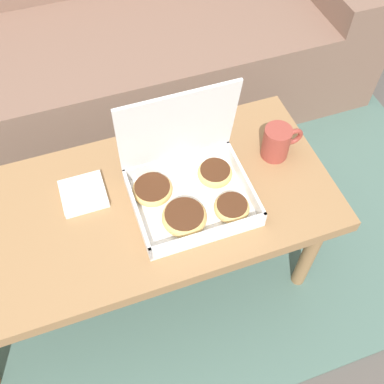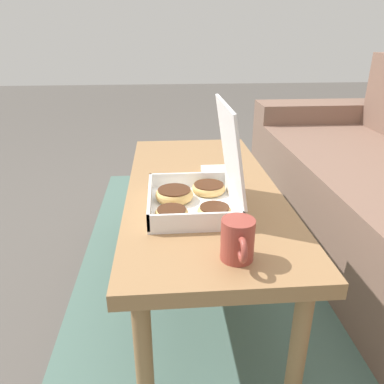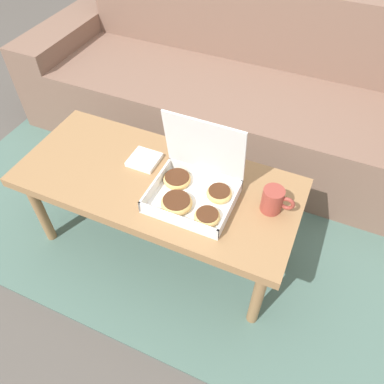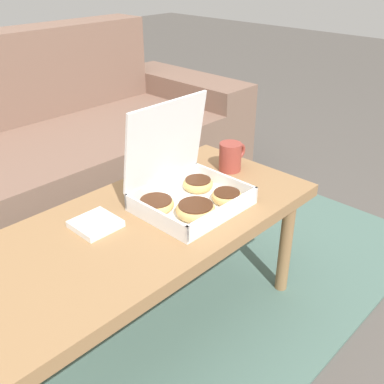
{
  "view_description": "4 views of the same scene",
  "coord_description": "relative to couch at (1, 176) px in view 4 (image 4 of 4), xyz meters",
  "views": [
    {
      "loc": [
        -0.04,
        -0.78,
        1.43
      ],
      "look_at": [
        0.17,
        -0.16,
        0.49
      ],
      "focal_mm": 42.0,
      "sensor_mm": 36.0,
      "label": 1
    },
    {
      "loc": [
        1.17,
        -0.23,
        0.92
      ],
      "look_at": [
        0.17,
        -0.16,
        0.49
      ],
      "focal_mm": 35.0,
      "sensor_mm": 36.0,
      "label": 2
    },
    {
      "loc": [
        0.54,
        -0.98,
        1.49
      ],
      "look_at": [
        0.17,
        -0.16,
        0.49
      ],
      "focal_mm": 35.0,
      "sensor_mm": 36.0,
      "label": 3
    },
    {
      "loc": [
        -0.67,
        -0.96,
        1.12
      ],
      "look_at": [
        0.17,
        -0.16,
        0.49
      ],
      "focal_mm": 42.0,
      "sensor_mm": 36.0,
      "label": 4
    }
  ],
  "objects": [
    {
      "name": "napkin_stack",
      "position": [
        -0.09,
        -0.83,
        0.17
      ],
      "size": [
        0.12,
        0.12,
        0.02
      ],
      "color": "white",
      "rests_on": "coffee_table"
    },
    {
      "name": "couch",
      "position": [
        0.0,
        0.0,
        0.0
      ],
      "size": [
        2.37,
        0.79,
        0.81
      ],
      "color": "#7A5B4C",
      "rests_on": "ground_plane"
    },
    {
      "name": "coffee_table",
      "position": [
        0.0,
        -0.9,
        0.11
      ],
      "size": [
        1.13,
        0.5,
        0.44
      ],
      "color": "#997047",
      "rests_on": "ground_plane"
    },
    {
      "name": "ground_plane",
      "position": [
        0.0,
        -0.79,
        -0.28
      ],
      "size": [
        12.0,
        12.0,
        0.0
      ],
      "primitive_type": "plane",
      "color": "#514C47"
    },
    {
      "name": "area_rug",
      "position": [
        0.0,
        -0.49,
        -0.28
      ],
      "size": [
        2.49,
        1.79,
        0.01
      ],
      "primitive_type": "cube",
      "color": "#4C6B60",
      "rests_on": "ground_plane"
    },
    {
      "name": "coffee_mug",
      "position": [
        0.45,
        -0.86,
        0.21
      ],
      "size": [
        0.12,
        0.08,
        0.1
      ],
      "color": "#993D33",
      "rests_on": "coffee_table"
    },
    {
      "name": "pastry_box",
      "position": [
        0.17,
        -0.93,
        0.21
      ],
      "size": [
        0.3,
        0.26,
        0.31
      ],
      "color": "white",
      "rests_on": "coffee_table"
    }
  ]
}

